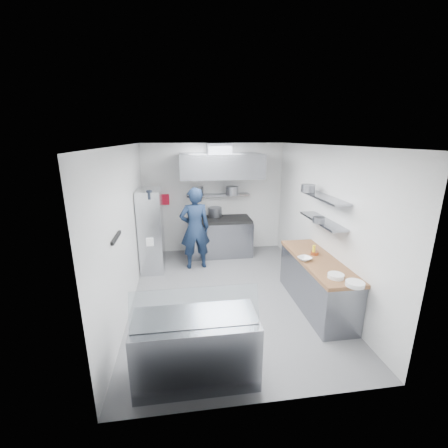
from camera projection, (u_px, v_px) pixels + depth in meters
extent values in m
plane|color=slate|center=(228.00, 294.00, 5.81)|extent=(5.00, 5.00, 0.00)
plane|color=silver|center=(229.00, 145.00, 5.03)|extent=(5.00, 5.00, 0.00)
cube|color=white|center=(214.00, 198.00, 7.79)|extent=(3.60, 2.80, 0.02)
cube|color=white|center=(267.00, 294.00, 3.04)|extent=(3.60, 2.80, 0.02)
cube|color=white|center=(126.00, 229.00, 5.17)|extent=(2.80, 5.00, 0.02)
cube|color=white|center=(322.00, 221.00, 5.66)|extent=(2.80, 5.00, 0.02)
cube|color=gray|center=(220.00, 238.00, 7.69)|extent=(1.60, 0.80, 0.90)
cube|color=black|center=(220.00, 220.00, 7.56)|extent=(1.57, 0.78, 0.06)
cylinder|color=slate|center=(197.00, 215.00, 7.46)|extent=(0.25, 0.25, 0.20)
cylinder|color=slate|center=(215.00, 212.00, 7.72)|extent=(0.36, 0.36, 0.24)
cube|color=gray|center=(218.00, 195.00, 7.62)|extent=(1.60, 0.30, 0.04)
cylinder|color=slate|center=(198.00, 190.00, 7.67)|extent=(0.27, 0.27, 0.18)
cylinder|color=slate|center=(232.00, 191.00, 7.45)|extent=(0.32, 0.32, 0.22)
cube|color=gray|center=(220.00, 165.00, 7.01)|extent=(1.90, 1.15, 0.55)
cube|color=slate|center=(219.00, 148.00, 7.12)|extent=(0.55, 0.55, 0.24)
cube|color=#B60E25|center=(165.00, 199.00, 7.56)|extent=(0.22, 0.10, 0.26)
imported|color=#132039|center=(195.00, 229.00, 6.78)|extent=(0.74, 0.53, 1.88)
cube|color=silver|center=(151.00, 230.00, 6.73)|extent=(0.50, 0.90, 1.85)
cube|color=white|center=(150.00, 241.00, 6.39)|extent=(0.15, 0.19, 0.17)
cube|color=yellow|center=(150.00, 214.00, 6.65)|extent=(0.15, 0.20, 0.18)
cylinder|color=black|center=(149.00, 195.00, 6.12)|extent=(0.12, 0.12, 0.18)
cube|color=black|center=(116.00, 238.00, 4.28)|extent=(0.04, 0.55, 0.05)
cube|color=gray|center=(316.00, 284.00, 5.32)|extent=(0.62, 2.00, 0.84)
cube|color=olive|center=(318.00, 261.00, 5.20)|extent=(0.65, 2.04, 0.06)
cylinder|color=white|center=(355.00, 284.00, 4.24)|extent=(0.27, 0.27, 0.06)
cylinder|color=white|center=(336.00, 276.00, 4.49)|extent=(0.24, 0.24, 0.06)
cylinder|color=#BB6234|center=(315.00, 253.00, 5.38)|extent=(0.14, 0.14, 0.06)
cylinder|color=yellow|center=(314.00, 250.00, 5.35)|extent=(0.05, 0.05, 0.18)
imported|color=white|center=(305.00, 259.00, 5.13)|extent=(0.29, 0.29, 0.05)
cube|color=gray|center=(322.00, 221.00, 5.33)|extent=(0.30, 1.30, 0.04)
cube|color=gray|center=(324.00, 198.00, 5.21)|extent=(0.30, 1.30, 0.04)
cylinder|color=slate|center=(319.00, 220.00, 5.12)|extent=(0.21, 0.21, 0.10)
cylinder|color=slate|center=(308.00, 188.00, 5.62)|extent=(0.26, 0.26, 0.14)
cube|color=gray|center=(196.00, 348.00, 3.69)|extent=(1.50, 0.70, 0.85)
cube|color=silver|center=(195.00, 308.00, 3.40)|extent=(1.47, 0.19, 0.42)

